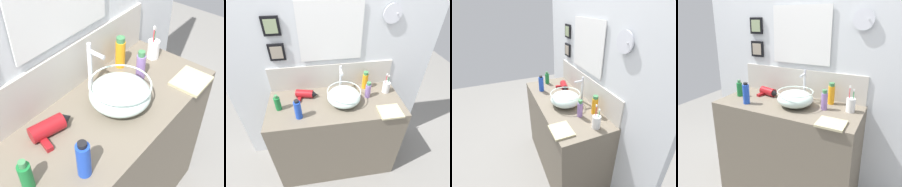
% 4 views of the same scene
% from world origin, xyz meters
% --- Properties ---
extents(vanity_counter, '(1.22, 0.52, 0.93)m').
position_xyz_m(vanity_counter, '(0.00, 0.00, 0.47)').
color(vanity_counter, '#6B6051').
rests_on(vanity_counter, ground).
extents(back_panel, '(2.02, 0.10, 2.59)m').
position_xyz_m(back_panel, '(-0.00, 0.29, 1.30)').
color(back_panel, silver).
rests_on(back_panel, ground).
extents(glass_bowl_sink, '(0.30, 0.30, 0.13)m').
position_xyz_m(glass_bowl_sink, '(0.07, -0.01, 1.00)').
color(glass_bowl_sink, silver).
rests_on(glass_bowl_sink, vanity_counter).
extents(faucet, '(0.02, 0.10, 0.27)m').
position_xyz_m(faucet, '(0.07, 0.17, 1.08)').
color(faucet, silver).
rests_on(faucet, vanity_counter).
extents(hair_drier, '(0.21, 0.14, 0.08)m').
position_xyz_m(hair_drier, '(-0.26, 0.12, 0.97)').
color(hair_drier, maroon).
rests_on(hair_drier, vanity_counter).
extents(toothbrush_cup, '(0.07, 0.07, 0.21)m').
position_xyz_m(toothbrush_cup, '(0.50, 0.09, 0.99)').
color(toothbrush_cup, white).
rests_on(toothbrush_cup, vanity_counter).
extents(lotion_bottle, '(0.05, 0.05, 0.16)m').
position_xyz_m(lotion_bottle, '(0.31, 0.04, 1.01)').
color(lotion_bottle, '#8C6BB2').
rests_on(lotion_bottle, vanity_counter).
extents(soap_dispenser, '(0.05, 0.05, 0.15)m').
position_xyz_m(soap_dispenser, '(-0.50, -0.01, 1.00)').
color(soap_dispenser, '#197233').
rests_on(soap_dispenser, vanity_counter).
extents(shampoo_bottle, '(0.05, 0.05, 0.18)m').
position_xyz_m(shampoo_bottle, '(0.32, 0.18, 1.02)').
color(shampoo_bottle, orange).
rests_on(shampoo_bottle, vanity_counter).
extents(spray_bottle, '(0.06, 0.06, 0.18)m').
position_xyz_m(spray_bottle, '(-0.32, -0.14, 1.02)').
color(spray_bottle, blue).
rests_on(spray_bottle, vanity_counter).
extents(hand_towel, '(0.19, 0.17, 0.02)m').
position_xyz_m(hand_towel, '(0.44, -0.20, 0.94)').
color(hand_towel, tan).
rests_on(hand_towel, vanity_counter).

